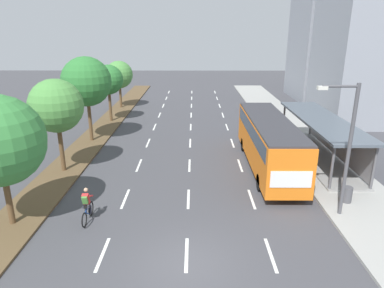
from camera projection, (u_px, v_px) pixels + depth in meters
name	position (u px, v px, depth m)	size (l,w,h in m)	color
ground_plane	(186.00, 264.00, 13.64)	(140.00, 140.00, 0.00)	#424247
median_strip	(104.00, 128.00, 32.65)	(2.60, 52.00, 0.12)	brown
sidewalk_right	(288.00, 128.00, 32.56)	(4.50, 52.00, 0.15)	#9E9E99
lane_divider_left	(152.00, 134.00, 30.72)	(0.14, 46.95, 0.01)	white
lane_divider_center	(190.00, 134.00, 30.70)	(0.14, 46.95, 0.01)	white
lane_divider_right	(229.00, 134.00, 30.68)	(0.14, 46.95, 0.01)	white
bus_shelter	(324.00, 134.00, 24.26)	(2.90, 11.76, 2.86)	gray
bus	(269.00, 139.00, 22.61)	(2.54, 11.29, 3.37)	orange
cyclist	(87.00, 206.00, 16.51)	(0.46, 1.82, 1.71)	black
median_tree_second	(56.00, 106.00, 21.21)	(3.35, 3.35, 5.97)	brown
median_tree_third	(86.00, 82.00, 27.24)	(3.95, 3.95, 6.85)	brown
median_tree_fourth	(108.00, 80.00, 33.67)	(2.93, 2.93, 5.62)	brown
median_tree_fifth	(119.00, 75.00, 39.97)	(3.18, 3.18, 5.44)	brown
streetlight	(346.00, 142.00, 15.97)	(1.91, 0.24, 6.50)	#4C4C51
trash_bin	(347.00, 194.00, 18.17)	(0.52, 0.52, 0.85)	#4C4C51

